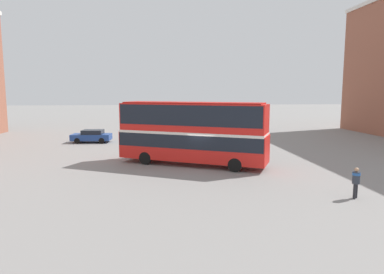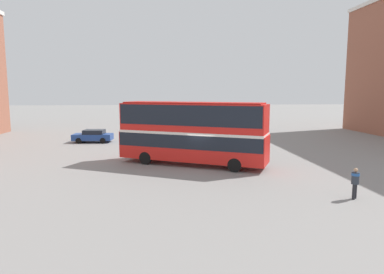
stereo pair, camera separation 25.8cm
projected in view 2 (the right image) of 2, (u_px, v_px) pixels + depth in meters
ground_plane at (204, 167)px, 25.08m from camera, size 240.00×240.00×0.00m
double_decker_bus at (192, 130)px, 25.49m from camera, size 11.12×7.14×4.72m
pedestrian_foreground at (355, 180)px, 17.50m from camera, size 0.57×0.57×1.63m
parked_car_kerb_near at (93, 136)px, 37.29m from camera, size 4.28×2.16×1.38m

